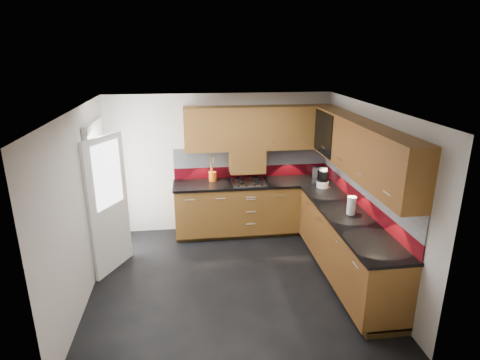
{
  "coord_description": "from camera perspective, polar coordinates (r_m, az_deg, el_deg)",
  "views": [
    {
      "loc": [
        -0.51,
        -4.88,
        3.11
      ],
      "look_at": [
        0.2,
        0.65,
        1.26
      ],
      "focal_mm": 30.0,
      "sensor_mm": 36.0,
      "label": 1
    }
  ],
  "objects": [
    {
      "name": "countertop",
      "position": [
        6.2,
        7.8,
        -2.56
      ],
      "size": [
        2.72,
        3.22,
        0.04
      ],
      "color": "black",
      "rests_on": "base_cabinets"
    },
    {
      "name": "upper_cabinets",
      "position": [
        6.06,
        9.6,
        5.94
      ],
      "size": [
        2.5,
        3.2,
        0.72
      ],
      "color": "brown",
      "rests_on": "room"
    },
    {
      "name": "paper_towel",
      "position": [
        5.67,
        15.56,
        -3.52
      ],
      "size": [
        0.12,
        0.12,
        0.25
      ],
      "primitive_type": "cylinder",
      "rotation": [
        0.0,
        0.0,
        -0.03
      ],
      "color": "white",
      "rests_on": "countertop"
    },
    {
      "name": "extractor_hood",
      "position": [
        6.84,
        1.03,
        2.78
      ],
      "size": [
        0.6,
        0.33,
        0.4
      ],
      "primitive_type": "cube",
      "color": "brown",
      "rests_on": "room"
    },
    {
      "name": "toaster",
      "position": [
        7.21,
        11.31,
        1.12
      ],
      "size": [
        0.28,
        0.24,
        0.18
      ],
      "color": "silver",
      "rests_on": "countertop"
    },
    {
      "name": "base_cabinets",
      "position": [
        6.4,
        7.7,
        -6.54
      ],
      "size": [
        2.7,
        3.2,
        0.95
      ],
      "color": "brown",
      "rests_on": "room"
    },
    {
      "name": "utensil_pot",
      "position": [
        6.85,
        -3.93,
        0.69
      ],
      "size": [
        0.13,
        0.13,
        0.46
      ],
      "color": "orange",
      "rests_on": "countertop"
    },
    {
      "name": "gas_hob",
      "position": [
        6.78,
        1.22,
        -0.25
      ],
      "size": [
        0.56,
        0.5,
        0.04
      ],
      "color": "silver",
      "rests_on": "countertop"
    },
    {
      "name": "backsplash",
      "position": [
        6.37,
        9.33,
        0.7
      ],
      "size": [
        2.7,
        3.2,
        0.54
      ],
      "color": "maroon",
      "rests_on": "countertop"
    },
    {
      "name": "glass_cabinet",
      "position": [
        6.47,
        12.99,
        6.75
      ],
      "size": [
        0.32,
        0.8,
        0.66
      ],
      "color": "black",
      "rests_on": "room"
    },
    {
      "name": "back_door",
      "position": [
        6.13,
        -18.81,
        -2.51
      ],
      "size": [
        0.42,
        1.19,
        2.04
      ],
      "color": "white",
      "rests_on": "room"
    },
    {
      "name": "orange_cloth",
      "position": [
        6.7,
        11.87,
        -0.93
      ],
      "size": [
        0.18,
        0.16,
        0.02
      ],
      "primitive_type": "cube",
      "rotation": [
        0.0,
        0.0,
        0.31
      ],
      "color": "red",
      "rests_on": "countertop"
    },
    {
      "name": "food_processor",
      "position": [
        6.64,
        11.71,
        0.2
      ],
      "size": [
        0.2,
        0.2,
        0.33
      ],
      "color": "white",
      "rests_on": "countertop"
    },
    {
      "name": "room",
      "position": [
        5.17,
        -1.27,
        0.14
      ],
      "size": [
        4.0,
        3.8,
        2.64
      ],
      "color": "black"
    }
  ]
}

